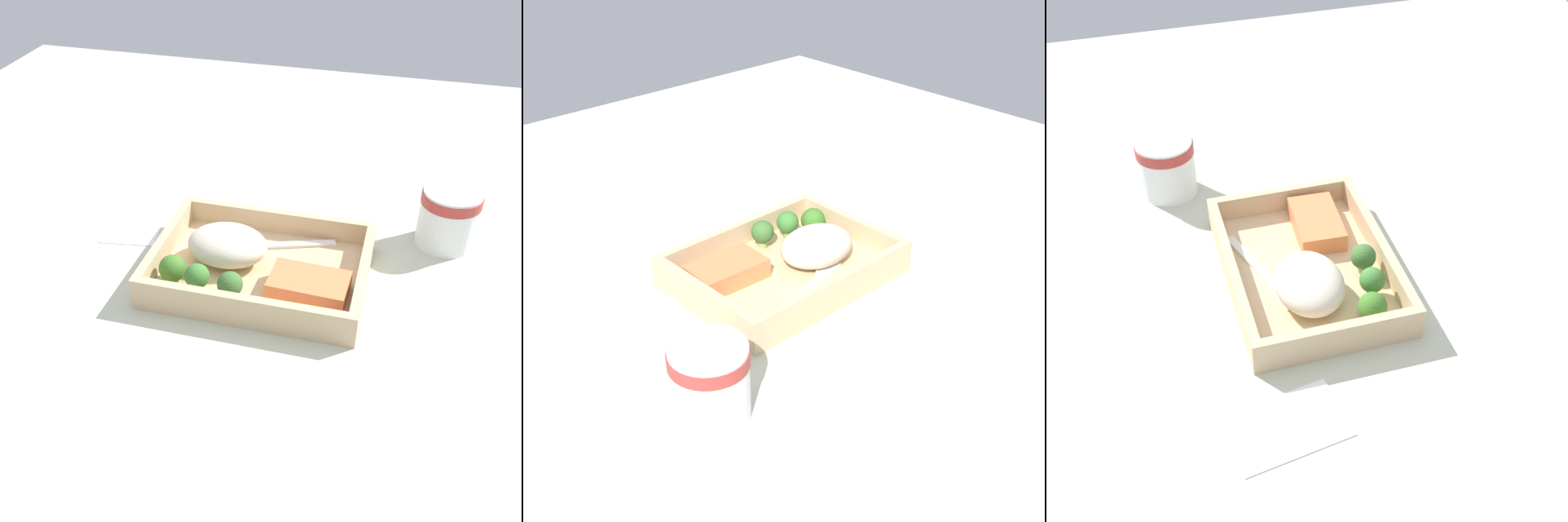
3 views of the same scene
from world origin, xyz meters
TOP-DOWN VIEW (x-y plane):
  - ground_plane at (0.00, 0.00)cm, footprint 160.00×160.00cm
  - takeout_tray at (0.00, 0.00)cm, footprint 28.14×20.62cm
  - tray_rim at (0.00, 0.00)cm, footprint 28.14×20.62cm
  - salmon_fillet at (-7.12, 3.37)cm, footprint 10.19×6.53cm
  - mashed_potatoes at (4.95, -1.17)cm, footprint 10.90×8.51cm
  - broccoli_floret_1 at (10.46, 5.05)cm, footprint 3.59×3.59cm
  - broccoli_floret_2 at (2.17, 6.78)cm, footprint 3.25×3.25cm
  - broccoli_floret_3 at (6.63, 6.36)cm, footprint 3.21×3.21cm
  - fork at (-0.22, -5.53)cm, footprint 15.48×6.71cm
  - paper_cup at (-23.60, -14.47)cm, footprint 8.38×8.38cm
  - receipt_slip at (21.79, -8.52)cm, footprint 9.93×13.66cm

SIDE VIEW (x-z plane):
  - ground_plane at x=0.00cm, z-range -2.00..0.00cm
  - receipt_slip at x=21.79cm, z-range 0.00..0.24cm
  - takeout_tray at x=0.00cm, z-range 0.00..1.20cm
  - fork at x=-0.22cm, z-range 1.20..1.64cm
  - salmon_fillet at x=-7.12cm, z-range 1.20..3.86cm
  - tray_rim at x=0.00cm, z-range 1.20..4.53cm
  - broccoli_floret_1 at x=10.46cm, z-range 1.25..5.06cm
  - broccoli_floret_2 at x=2.17cm, z-range 1.51..5.59cm
  - mashed_potatoes at x=4.95cm, z-range 1.20..6.00cm
  - broccoli_floret_3 at x=6.63cm, z-range 1.55..5.70cm
  - paper_cup at x=-23.60cm, z-range 0.51..9.16cm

